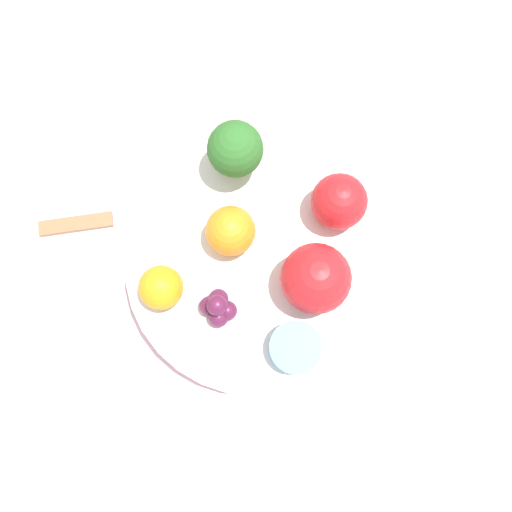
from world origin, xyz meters
name	(u,v)px	position (x,y,z in m)	size (l,w,h in m)	color
ground_plane	(256,272)	(0.00, 0.00, 0.00)	(6.00, 6.00, 0.00)	gray
table_surface	(256,270)	(0.00, 0.00, 0.01)	(1.20, 1.20, 0.02)	silver
bowl	(256,263)	(0.00, 0.00, 0.04)	(0.26, 0.26, 0.04)	white
broccoli	(233,150)	(0.02, -0.09, 0.10)	(0.05, 0.05, 0.07)	#8CB76B
apple_red	(314,279)	(-0.05, 0.03, 0.09)	(0.06, 0.06, 0.06)	red
apple_green	(337,202)	(-0.08, -0.05, 0.08)	(0.05, 0.05, 0.05)	red
orange_front	(159,287)	(0.09, 0.03, 0.08)	(0.04, 0.04, 0.04)	orange
orange_back	(229,231)	(0.03, -0.02, 0.08)	(0.05, 0.05, 0.05)	orange
grape_cluster	(216,308)	(0.04, 0.05, 0.07)	(0.04, 0.04, 0.03)	#5B1E42
small_cup	(293,348)	(-0.03, 0.08, 0.07)	(0.05, 0.05, 0.02)	#66B2DB
spoon	(74,224)	(0.19, -0.04, 0.02)	(0.08, 0.03, 0.01)	olive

